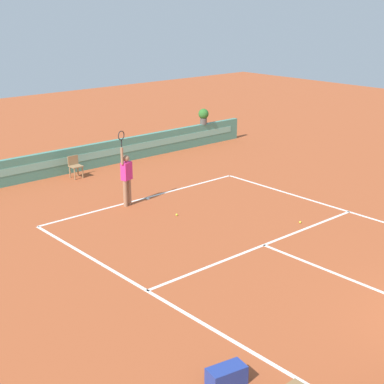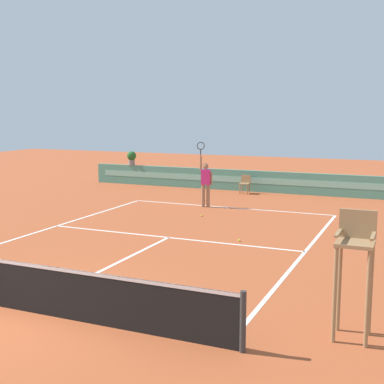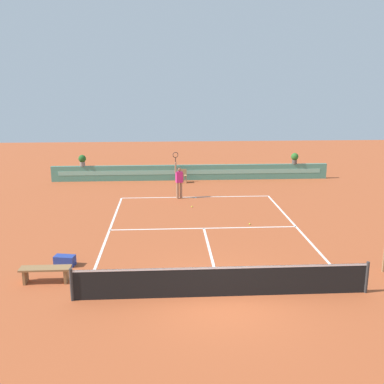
{
  "view_description": "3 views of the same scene",
  "coord_description": "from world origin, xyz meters",
  "px_view_note": "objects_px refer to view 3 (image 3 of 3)",
  "views": [
    {
      "loc": [
        -11.5,
        -3.59,
        6.53
      ],
      "look_at": [
        -0.37,
        9.04,
        1.0
      ],
      "focal_mm": 54.67,
      "sensor_mm": 36.0,
      "label": 1
    },
    {
      "loc": [
        6.77,
        -7.46,
        3.73
      ],
      "look_at": [
        -0.37,
        9.04,
        1.0
      ],
      "focal_mm": 49.14,
      "sensor_mm": 36.0,
      "label": 2
    },
    {
      "loc": [
        -1.6,
        -12.12,
        6.24
      ],
      "look_at": [
        -0.37,
        9.04,
        1.0
      ],
      "focal_mm": 41.66,
      "sensor_mm": 36.0,
      "label": 3
    }
  ],
  "objects_px": {
    "tennis_player": "(179,180)",
    "potted_plant_far_right": "(295,158)",
    "potted_plant_far_left": "(82,160)",
    "ball_kid_chair": "(183,175)",
    "tennis_ball_mid_court": "(250,224)",
    "tennis_ball_near_baseline": "(192,207)",
    "gear_bag": "(65,261)",
    "bench_courtside": "(45,271)"
  },
  "relations": [
    {
      "from": "potted_plant_far_left",
      "to": "potted_plant_far_right",
      "type": "bearing_deg",
      "value": 0.0
    },
    {
      "from": "gear_bag",
      "to": "potted_plant_far_right",
      "type": "xyz_separation_m",
      "value": [
        12.03,
        13.76,
        1.23
      ]
    },
    {
      "from": "tennis_player",
      "to": "tennis_ball_mid_court",
      "type": "height_order",
      "value": "tennis_player"
    },
    {
      "from": "ball_kid_chair",
      "to": "potted_plant_far_left",
      "type": "bearing_deg",
      "value": 173.52
    },
    {
      "from": "bench_courtside",
      "to": "gear_bag",
      "type": "height_order",
      "value": "bench_courtside"
    },
    {
      "from": "tennis_player",
      "to": "tennis_ball_mid_court",
      "type": "xyz_separation_m",
      "value": [
        3.03,
        -4.87,
        -1.02
      ]
    },
    {
      "from": "gear_bag",
      "to": "tennis_player",
      "type": "height_order",
      "value": "tennis_player"
    },
    {
      "from": "potted_plant_far_left",
      "to": "tennis_player",
      "type": "bearing_deg",
      "value": -37.88
    },
    {
      "from": "gear_bag",
      "to": "potted_plant_far_left",
      "type": "distance_m",
      "value": 13.93
    },
    {
      "from": "potted_plant_far_right",
      "to": "tennis_player",
      "type": "bearing_deg",
      "value": -148.69
    },
    {
      "from": "tennis_player",
      "to": "tennis_ball_mid_court",
      "type": "distance_m",
      "value": 5.83
    },
    {
      "from": "ball_kid_chair",
      "to": "tennis_ball_mid_court",
      "type": "xyz_separation_m",
      "value": [
        2.65,
        -8.86,
        -0.44
      ]
    },
    {
      "from": "tennis_ball_near_baseline",
      "to": "tennis_ball_mid_court",
      "type": "distance_m",
      "value": 3.88
    },
    {
      "from": "tennis_ball_near_baseline",
      "to": "tennis_ball_mid_court",
      "type": "bearing_deg",
      "value": -51.22
    },
    {
      "from": "potted_plant_far_left",
      "to": "potted_plant_far_right",
      "type": "height_order",
      "value": "same"
    },
    {
      "from": "gear_bag",
      "to": "potted_plant_far_left",
      "type": "xyz_separation_m",
      "value": [
        -1.79,
        13.76,
        1.23
      ]
    },
    {
      "from": "tennis_ball_mid_court",
      "to": "ball_kid_chair",
      "type": "bearing_deg",
      "value": 106.67
    },
    {
      "from": "ball_kid_chair",
      "to": "tennis_ball_mid_court",
      "type": "height_order",
      "value": "ball_kid_chair"
    },
    {
      "from": "ball_kid_chair",
      "to": "potted_plant_far_right",
      "type": "distance_m",
      "value": 7.47
    },
    {
      "from": "tennis_ball_mid_court",
      "to": "gear_bag",
      "type": "bearing_deg",
      "value": -150.28
    },
    {
      "from": "tennis_player",
      "to": "potted_plant_far_right",
      "type": "distance_m",
      "value": 9.08
    },
    {
      "from": "potted_plant_far_left",
      "to": "ball_kid_chair",
      "type": "bearing_deg",
      "value": -6.48
    },
    {
      "from": "potted_plant_far_right",
      "to": "ball_kid_chair",
      "type": "bearing_deg",
      "value": -174.34
    },
    {
      "from": "tennis_ball_near_baseline",
      "to": "potted_plant_far_left",
      "type": "bearing_deg",
      "value": 135.43
    },
    {
      "from": "potted_plant_far_left",
      "to": "potted_plant_far_right",
      "type": "distance_m",
      "value": 13.82
    },
    {
      "from": "gear_bag",
      "to": "tennis_player",
      "type": "relative_size",
      "value": 0.27
    },
    {
      "from": "tennis_ball_near_baseline",
      "to": "potted_plant_far_left",
      "type": "xyz_separation_m",
      "value": [
        -6.66,
        6.57,
        1.38
      ]
    },
    {
      "from": "gear_bag",
      "to": "tennis_ball_near_baseline",
      "type": "height_order",
      "value": "gear_bag"
    },
    {
      "from": "tennis_ball_near_baseline",
      "to": "potted_plant_far_right",
      "type": "bearing_deg",
      "value": 42.54
    },
    {
      "from": "bench_courtside",
      "to": "potted_plant_far_left",
      "type": "height_order",
      "value": "potted_plant_far_left"
    },
    {
      "from": "gear_bag",
      "to": "tennis_ball_mid_court",
      "type": "bearing_deg",
      "value": 29.72
    },
    {
      "from": "ball_kid_chair",
      "to": "tennis_ball_mid_court",
      "type": "distance_m",
      "value": 9.26
    },
    {
      "from": "gear_bag",
      "to": "potted_plant_far_left",
      "type": "bearing_deg",
      "value": 97.42
    },
    {
      "from": "ball_kid_chair",
      "to": "bench_courtside",
      "type": "relative_size",
      "value": 0.53
    },
    {
      "from": "gear_bag",
      "to": "potted_plant_far_right",
      "type": "height_order",
      "value": "potted_plant_far_right"
    },
    {
      "from": "tennis_player",
      "to": "potted_plant_far_left",
      "type": "height_order",
      "value": "tennis_player"
    },
    {
      "from": "ball_kid_chair",
      "to": "bench_courtside",
      "type": "bearing_deg",
      "value": -109.02
    },
    {
      "from": "ball_kid_chair",
      "to": "potted_plant_far_right",
      "type": "relative_size",
      "value": 1.17
    },
    {
      "from": "bench_courtside",
      "to": "tennis_player",
      "type": "bearing_deg",
      "value": 66.21
    },
    {
      "from": "tennis_player",
      "to": "bench_courtside",
      "type": "bearing_deg",
      "value": -113.79
    },
    {
      "from": "tennis_player",
      "to": "tennis_ball_near_baseline",
      "type": "distance_m",
      "value": 2.19
    },
    {
      "from": "gear_bag",
      "to": "bench_courtside",
      "type": "bearing_deg",
      "value": -102.82
    }
  ]
}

